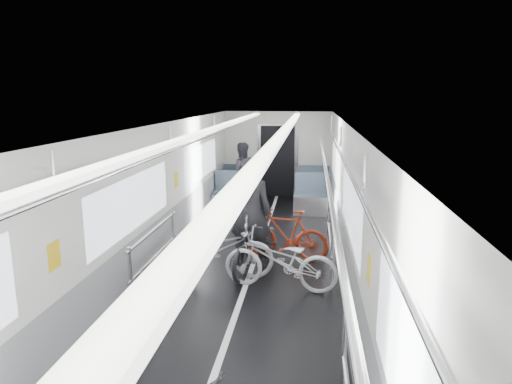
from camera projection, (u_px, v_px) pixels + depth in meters
The scene contains 7 objects.
car_shell at pixel (255, 197), 7.89m from camera, with size 3.02×14.01×2.41m.
bike_left_far at pixel (215, 249), 7.15m from camera, with size 0.64×1.83×0.96m, color #A8A9AD.
bike_right_mid at pixel (280, 261), 6.73m from camera, with size 0.60×1.72×0.90m, color #B8B6BC.
bike_right_far at pixel (286, 234), 8.01m from camera, with size 0.42×1.50×0.90m, color maroon.
bike_aisle at pixel (257, 244), 7.49m from camera, with size 0.60×1.73×0.91m, color black.
person_standing at pixel (251, 213), 7.49m from camera, with size 0.69×0.45×1.89m, color black.
person_seated at pixel (241, 173), 12.03m from camera, with size 0.80×0.62×1.64m, color #312F37.
Camera 1 is at (0.94, -5.86, 2.85)m, focal length 32.00 mm.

